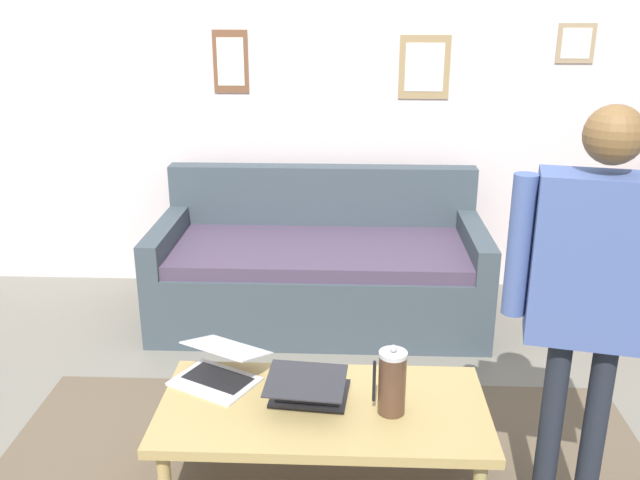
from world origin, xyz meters
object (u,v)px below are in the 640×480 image
laptop_left (309,389)px  french_press (392,382)px  laptop_center (219,369)px  couch (320,270)px  coffee_table (323,414)px  person_standing (593,281)px

laptop_left → french_press: 0.33m
laptop_center → couch: bearing=-103.2°
coffee_table → person_standing: person_standing is taller
coffee_table → laptop_center: size_ratio=2.95×
coffee_table → french_press: 0.31m
laptop_left → laptop_center: (0.38, -0.14, -0.00)m
couch → laptop_center: bearing=76.8°
coffee_table → french_press: bearing=171.8°
laptop_left → person_standing: (-0.95, 0.22, 0.57)m
person_standing → coffee_table: bearing=-12.0°
coffee_table → laptop_center: laptop_center is taller
french_press → laptop_left: bearing=-12.4°
laptop_center → french_press: bearing=163.5°
laptop_left → person_standing: 1.12m
couch → laptop_center: couch is taller
couch → laptop_left: (-0.03, 1.62, 0.15)m
couch → coffee_table: couch is taller
french_press → person_standing: size_ratio=0.18×
laptop_center → french_press: 0.73m
couch → coffee_table: 1.66m
couch → coffee_table: bearing=92.9°
laptop_center → french_press: french_press is taller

